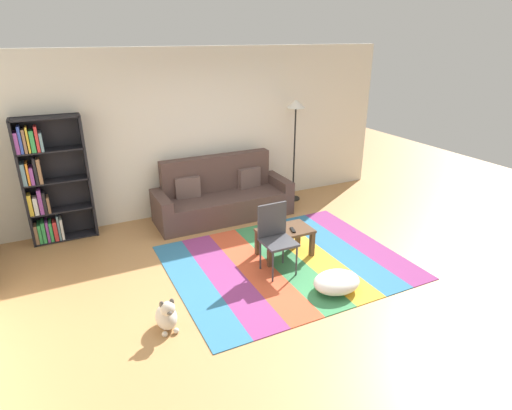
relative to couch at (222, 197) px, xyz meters
name	(u,v)px	position (x,y,z in m)	size (l,w,h in m)	color
ground_plane	(278,272)	(-0.05, -2.02, -0.34)	(14.00, 14.00, 0.00)	#B27F4C
back_wall	(206,131)	(-0.05, 0.53, 1.01)	(6.80, 0.10, 2.70)	silver
rug	(286,262)	(0.18, -1.84, -0.33)	(3.04, 2.46, 0.01)	teal
couch	(222,197)	(0.00, 0.00, 0.00)	(2.26, 0.80, 1.00)	#4C3833
bookshelf	(48,184)	(-2.55, 0.28, 0.54)	(0.90, 0.28, 1.84)	black
coffee_table	(285,235)	(0.26, -1.66, -0.02)	(0.74, 0.45, 0.39)	#513826
pouf	(337,282)	(0.38, -2.70, -0.21)	(0.59, 0.46, 0.23)	white
dog	(167,316)	(-1.63, -2.49, -0.18)	(0.22, 0.35, 0.40)	beige
standing_lamp	(296,117)	(1.47, 0.14, 1.19)	(0.32, 0.32, 1.83)	black
tv_remote	(293,230)	(0.33, -1.74, 0.07)	(0.04, 0.15, 0.02)	black
folding_chair	(275,233)	(-0.05, -1.94, 0.20)	(0.40, 0.40, 0.90)	#38383D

